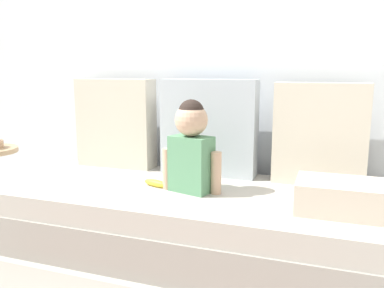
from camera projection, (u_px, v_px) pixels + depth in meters
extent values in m
plane|color=#B2ADA3|center=(190.00, 247.00, 2.21)|extent=(12.00, 12.00, 0.00)
cube|color=silver|center=(220.00, 49.00, 2.54)|extent=(5.30, 0.10, 2.25)
cube|color=#9C978F|center=(190.00, 229.00, 2.19)|extent=(2.10, 0.88, 0.22)
cube|color=#B7B2A8|center=(190.00, 199.00, 2.16)|extent=(2.04, 0.86, 0.12)
cube|color=beige|center=(116.00, 123.00, 2.63)|extent=(0.53, 0.16, 0.58)
cube|color=#B2BCC6|center=(209.00, 127.00, 2.42)|extent=(0.59, 0.16, 0.59)
cube|color=beige|center=(320.00, 134.00, 2.20)|extent=(0.51, 0.16, 0.57)
cube|color=#568E66|center=(191.00, 164.00, 2.08)|extent=(0.25, 0.19, 0.30)
sphere|color=tan|center=(191.00, 120.00, 2.04)|extent=(0.17, 0.17, 0.17)
sphere|color=#2D231E|center=(191.00, 112.00, 2.03)|extent=(0.14, 0.14, 0.14)
cylinder|color=tan|center=(168.00, 169.00, 2.13)|extent=(0.06, 0.06, 0.22)
cylinder|color=tan|center=(216.00, 173.00, 2.04)|extent=(0.06, 0.06, 0.22)
ellipsoid|color=yellow|center=(156.00, 183.00, 2.18)|extent=(0.18, 0.09, 0.04)
cube|color=beige|center=(341.00, 197.00, 1.78)|extent=(0.40, 0.28, 0.14)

